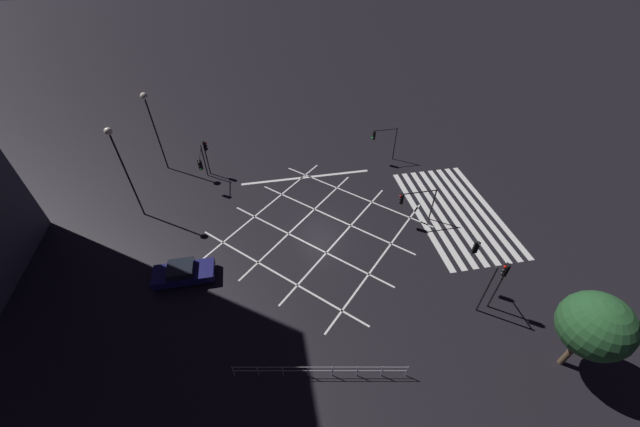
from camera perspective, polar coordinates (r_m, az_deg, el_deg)
The scene contains 13 objects.
ground_plane at distance 29.13m, azimuth 0.00°, elevation -2.58°, with size 200.00×200.00×0.00m, color black.
road_markings at distance 31.61m, azimuth 14.91°, elevation -0.04°, with size 18.58×24.52×0.01m.
traffic_light_median_south at distance 29.23m, azimuth 14.86°, elevation 2.18°, with size 0.36×3.10×3.23m.
traffic_light_sw_main at distance 24.58m, azimuth 24.36°, elevation -7.46°, with size 2.45×0.36×4.35m.
traffic_light_ne_cross at distance 35.44m, azimuth -17.78°, elevation 9.52°, with size 0.36×0.39×3.60m.
traffic_light_ne_main at distance 34.08m, azimuth -18.43°, elevation 7.82°, with size 2.66×0.36×3.39m.
traffic_light_se_cross at distance 36.32m, azimuth 10.03°, elevation 11.91°, with size 0.36×2.56×3.61m.
traffic_light_sw_cross at distance 24.57m, azimuth 27.06°, elevation -9.10°, with size 0.36×0.39×4.30m.
street_lamp_east at distance 36.32m, azimuth -25.65°, elevation 14.42°, with size 0.61×0.61×7.78m.
street_lamp_west at distance 30.80m, azimuth -29.58°, elevation 8.27°, with size 0.56×0.56×8.18m.
street_tree_near at distance 23.66m, azimuth 37.73°, elevation -14.02°, with size 3.56×3.56×5.78m.
waiting_car at distance 27.09m, azimuth -21.03°, elevation -8.82°, with size 1.83×4.21×1.30m.
pedestrian_railing at distance 21.63m, azimuth 0.00°, elevation -23.75°, with size 1.85×9.59×1.05m.
Camera 1 is at (-20.49, 3.87, 20.34)m, focal length 20.00 mm.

